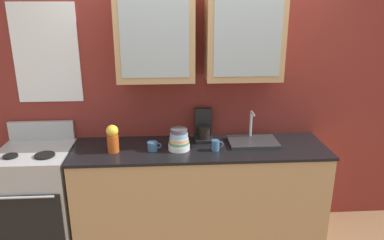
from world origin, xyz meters
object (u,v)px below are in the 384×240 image
cup_near_sink (216,145)px  cup_near_bowls (153,146)px  sink_faucet (253,141)px  stove_range (39,198)px  bowl_stack (179,140)px  vase (113,138)px  coffee_maker (203,128)px

cup_near_sink → cup_near_bowls: size_ratio=0.86×
cup_near_sink → cup_near_bowls: 0.54m
sink_faucet → stove_range: bearing=-178.2°
cup_near_bowls → bowl_stack: bearing=2.5°
vase → sink_faucet: bearing=5.1°
sink_faucet → coffee_maker: bearing=162.8°
sink_faucet → cup_near_bowls: size_ratio=3.61×
cup_near_bowls → coffee_maker: size_ratio=0.42×
vase → coffee_maker: (0.80, 0.25, -0.02)m
vase → cup_near_bowls: 0.35m
stove_range → bowl_stack: bearing=-1.5°
sink_faucet → vase: bearing=-174.9°
cup_near_sink → coffee_maker: (-0.08, 0.27, 0.06)m
coffee_maker → cup_near_sink: bearing=-73.4°
vase → cup_near_sink: (0.88, -0.03, -0.08)m
bowl_stack → coffee_maker: 0.33m
cup_near_sink → coffee_maker: 0.29m
sink_faucet → bowl_stack: size_ratio=2.30×
bowl_stack → coffee_maker: bearing=44.5°
coffee_maker → cup_near_bowls: bearing=-152.5°
sink_faucet → bowl_stack: 0.68m
bowl_stack → cup_near_sink: (0.32, -0.04, -0.04)m
cup_near_sink → cup_near_bowls: cup_near_sink is taller
stove_range → cup_near_bowls: (1.04, -0.04, 0.49)m
stove_range → cup_near_bowls: stove_range is taller
stove_range → cup_near_sink: size_ratio=10.44×
vase → cup_near_bowls: bearing=0.9°
vase → coffee_maker: 0.84m
vase → coffee_maker: size_ratio=0.83×
vase → cup_near_sink: size_ratio=2.30×
stove_range → sink_faucet: 1.99m
bowl_stack → cup_near_bowls: bowl_stack is taller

